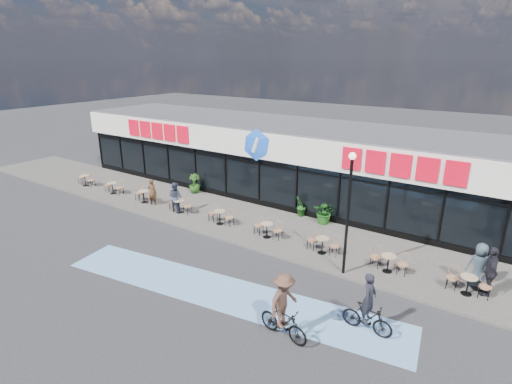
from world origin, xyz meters
TOP-DOWN VIEW (x-y plane):
  - ground at (0.00, 0.00)m, footprint 120.00×120.00m
  - sidewalk at (0.00, 4.50)m, footprint 44.00×5.00m
  - bike_lane at (4.00, -1.50)m, footprint 14.17×4.13m
  - building at (-0.00, 9.93)m, footprint 30.60×6.57m
  - lamp_post at (7.27, 2.30)m, footprint 0.28×0.28m
  - bistro_set_0 at (-11.95, 3.49)m, footprint 1.54×0.62m
  - bistro_set_1 at (-8.99, 3.49)m, footprint 1.54×0.62m
  - bistro_set_2 at (-6.03, 3.49)m, footprint 1.54×0.62m
  - bistro_set_3 at (-3.08, 3.49)m, footprint 1.54×0.62m
  - bistro_set_4 at (-0.12, 3.49)m, footprint 1.54×0.62m
  - bistro_set_5 at (2.84, 3.49)m, footprint 1.54×0.62m
  - bistro_set_6 at (5.79, 3.49)m, footprint 1.54×0.62m
  - bistro_set_7 at (8.75, 3.49)m, footprint 1.54×0.62m
  - bistro_set_8 at (11.70, 3.49)m, footprint 1.54×0.62m
  - potted_plant_left at (-4.70, 6.49)m, footprint 0.99×0.99m
  - potted_plant_mid at (2.92, 6.74)m, footprint 0.60×0.71m
  - potted_plant_right at (4.45, 6.58)m, footprint 1.38×1.27m
  - patron_left at (-5.30, 3.46)m, footprint 0.66×0.51m
  - patron_right at (-3.39, 3.46)m, footprint 0.86×0.68m
  - pedestrian_a at (12.31, 3.82)m, footprint 0.68×1.21m
  - pedestrian_c at (11.92, 4.21)m, footprint 1.01×0.82m
  - cyclist_a at (7.16, -2.45)m, footprint 1.89×1.28m
  - cyclist_b at (9.28, -0.68)m, footprint 1.71×0.63m

SIDE VIEW (x-z plane):
  - ground at x=0.00m, z-range 0.00..0.00m
  - bike_lane at x=4.00m, z-range 0.00..0.01m
  - sidewalk at x=0.00m, z-range 0.00..0.10m
  - bistro_set_0 at x=-11.95m, z-range 0.11..1.01m
  - bistro_set_1 at x=-8.99m, z-range 0.11..1.01m
  - bistro_set_2 at x=-6.03m, z-range 0.11..1.01m
  - bistro_set_3 at x=-3.08m, z-range 0.11..1.01m
  - bistro_set_4 at x=-0.12m, z-range 0.11..1.01m
  - bistro_set_5 at x=2.84m, z-range 0.11..1.01m
  - bistro_set_6 at x=5.79m, z-range 0.11..1.01m
  - bistro_set_7 at x=8.75m, z-range 0.11..1.01m
  - bistro_set_8 at x=11.70m, z-range 0.11..1.01m
  - potted_plant_mid at x=2.92m, z-range 0.10..1.28m
  - potted_plant_left at x=-4.70m, z-range 0.10..1.35m
  - potted_plant_right at x=4.45m, z-range 0.10..1.39m
  - cyclist_b at x=9.28m, z-range -0.30..1.84m
  - patron_left at x=-5.30m, z-range 0.10..1.69m
  - patron_right at x=-3.39m, z-range 0.10..1.82m
  - pedestrian_c at x=11.92m, z-range 0.10..1.90m
  - cyclist_a at x=7.16m, z-range -0.11..2.19m
  - pedestrian_a at x=12.31m, z-range 0.10..2.05m
  - building at x=0.00m, z-range -0.04..4.71m
  - lamp_post at x=7.27m, z-range 0.58..5.66m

